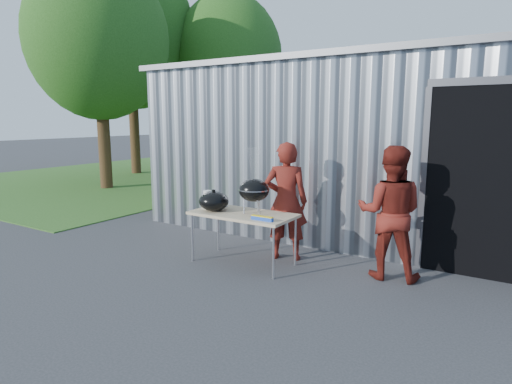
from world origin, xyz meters
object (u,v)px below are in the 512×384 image
Objects in this scene: folding_table at (243,216)px; kettle_grill at (254,185)px; person_cook at (286,201)px; person_bystander at (390,213)px.

kettle_grill is at bearing 18.61° from folding_table.
person_bystander is (1.51, 0.05, -0.00)m from person_cook.
kettle_grill is (0.16, 0.05, 0.46)m from folding_table.
person_cook is at bearing 60.39° from kettle_grill.
kettle_grill reaches higher than folding_table.
folding_table is 0.49m from kettle_grill.
person_bystander is (1.93, 0.57, 0.17)m from folding_table.
kettle_grill is 0.54× the size of person_bystander.
person_bystander is at bearing 16.09° from kettle_grill.
person_cook reaches higher than person_bystander.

